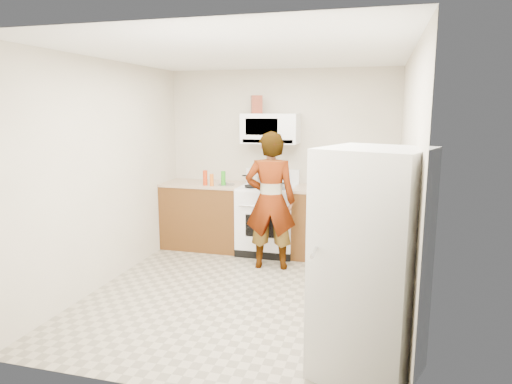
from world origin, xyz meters
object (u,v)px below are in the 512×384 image
(gas_range, at_px, (268,218))
(fridge, at_px, (371,265))
(person, at_px, (270,201))
(microwave, at_px, (271,129))
(saucepan, at_px, (258,179))
(kettle, at_px, (333,179))

(gas_range, bearing_deg, fridge, -61.95)
(person, bearing_deg, microwave, -85.47)
(fridge, bearing_deg, person, 141.12)
(gas_range, height_order, person, person)
(gas_range, distance_m, person, 0.72)
(gas_range, height_order, fridge, fridge)
(gas_range, xyz_separation_m, saucepan, (-0.17, 0.09, 0.53))
(person, bearing_deg, kettle, -138.92)
(microwave, distance_m, kettle, 1.09)
(person, bearing_deg, saucepan, -72.32)
(fridge, distance_m, saucepan, 3.18)
(gas_range, distance_m, kettle, 1.03)
(gas_range, relative_size, fridge, 0.66)
(gas_range, bearing_deg, kettle, 14.12)
(person, relative_size, fridge, 1.00)
(kettle, relative_size, saucepan, 0.87)
(microwave, xyz_separation_m, kettle, (0.85, 0.09, -0.68))
(microwave, distance_m, person, 1.13)
(fridge, relative_size, saucepan, 8.21)
(fridge, height_order, kettle, fridge)
(gas_range, xyz_separation_m, microwave, (0.00, 0.13, 1.21))
(gas_range, height_order, saucepan, gas_range)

